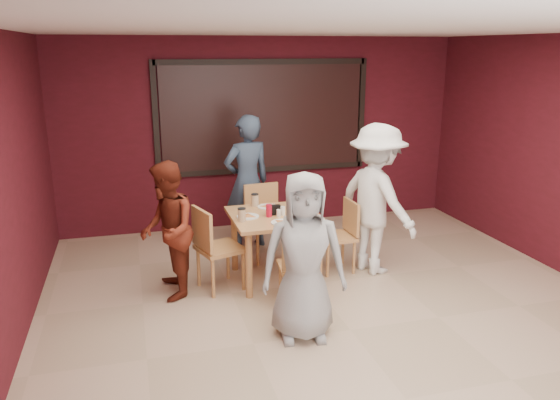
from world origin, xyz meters
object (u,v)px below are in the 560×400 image
object	(u,v)px
diner_front	(304,257)
chair_back	(264,217)
dining_table	(275,223)
diner_left	(167,231)
chair_left	(213,244)
chair_right	(342,231)
diner_right	(376,199)
chair_front	(299,264)
diner_back	(247,182)

from	to	relation	value
diner_front	chair_back	bearing A→B (deg)	95.66
dining_table	chair_back	size ratio (longest dim) A/B	1.06
chair_back	diner_left	bearing A→B (deg)	-146.19
chair_left	chair_right	distance (m)	1.60
dining_table	chair_back	xyz separation A→B (m)	(0.06, 0.74, -0.16)
dining_table	diner_right	bearing A→B (deg)	-2.96
chair_right	diner_front	world-z (taller)	diner_front
diner_left	chair_right	bearing A→B (deg)	95.73
chair_back	chair_right	xyz separation A→B (m)	(0.80, -0.68, -0.05)
chair_right	diner_left	bearing A→B (deg)	-175.07
chair_right	diner_left	world-z (taller)	diner_left
chair_front	diner_back	bearing A→B (deg)	94.04
chair_left	diner_left	world-z (taller)	diner_left
diner_left	chair_back	bearing A→B (deg)	124.61
chair_left	diner_left	distance (m)	0.53
chair_right	diner_back	size ratio (longest dim) A/B	0.48
dining_table	diner_back	world-z (taller)	diner_back
chair_right	diner_right	size ratio (longest dim) A/B	0.48
chair_back	diner_left	size ratio (longest dim) A/B	0.63
diner_front	chair_left	bearing A→B (deg)	127.13
diner_front	diner_back	distance (m)	2.52
chair_left	diner_left	xyz separation A→B (m)	(-0.49, -0.01, 0.21)
diner_left	diner_right	bearing A→B (deg)	92.01
dining_table	diner_right	world-z (taller)	diner_right
diner_front	diner_right	bearing A→B (deg)	53.77
diner_front	diner_right	distance (m)	1.84
chair_front	chair_right	bearing A→B (deg)	45.20
chair_back	diner_front	xyz separation A→B (m)	(-0.14, -2.08, 0.26)
dining_table	diner_left	xyz separation A→B (m)	(-1.22, -0.12, 0.06)
chair_back	diner_back	world-z (taller)	diner_back
dining_table	chair_back	bearing A→B (deg)	85.53
dining_table	diner_right	size ratio (longest dim) A/B	0.56
chair_right	diner_left	xyz separation A→B (m)	(-2.08, -0.18, 0.26)
dining_table	chair_right	xyz separation A→B (m)	(0.85, 0.06, -0.20)
dining_table	chair_left	bearing A→B (deg)	-172.13
chair_back	diner_front	distance (m)	2.10
diner_left	diner_right	world-z (taller)	diner_right
diner_back	diner_left	size ratio (longest dim) A/B	1.21
dining_table	chair_front	bearing A→B (deg)	-84.79
chair_back	diner_right	bearing A→B (deg)	-34.50
chair_front	diner_left	xyz separation A→B (m)	(-1.29, 0.61, 0.28)
diner_back	chair_front	bearing A→B (deg)	80.76
chair_front	diner_left	world-z (taller)	diner_left
chair_back	dining_table	bearing A→B (deg)	-94.47
diner_back	chair_right	bearing A→B (deg)	116.29
dining_table	diner_front	xyz separation A→B (m)	(-0.09, -1.34, 0.10)
chair_right	diner_right	bearing A→B (deg)	-18.74
chair_right	diner_back	distance (m)	1.51
dining_table	diner_right	distance (m)	1.25
chair_left	chair_right	size ratio (longest dim) A/B	1.11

